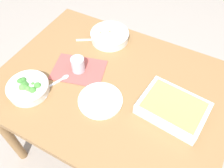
% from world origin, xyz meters
% --- Properties ---
extents(ground_plane, '(6.00, 6.00, 0.00)m').
position_xyz_m(ground_plane, '(0.00, 0.00, 0.00)').
color(ground_plane, '#9E9389').
extents(dining_table, '(1.20, 0.90, 0.74)m').
position_xyz_m(dining_table, '(0.00, 0.00, 0.65)').
color(dining_table, olive).
rests_on(dining_table, ground_plane).
extents(placemat, '(0.32, 0.27, 0.00)m').
position_xyz_m(placemat, '(-0.21, -0.00, 0.74)').
color(placemat, '#B24C47').
rests_on(placemat, dining_table).
extents(stew_bowl, '(0.23, 0.23, 0.06)m').
position_xyz_m(stew_bowl, '(-0.18, 0.30, 0.77)').
color(stew_bowl, silver).
rests_on(stew_bowl, dining_table).
extents(broccoli_bowl, '(0.21, 0.21, 0.07)m').
position_xyz_m(broccoli_bowl, '(-0.35, -0.24, 0.77)').
color(broccoli_bowl, silver).
rests_on(broccoli_bowl, dining_table).
extents(baking_dish, '(0.32, 0.25, 0.06)m').
position_xyz_m(baking_dish, '(0.33, -0.01, 0.77)').
color(baking_dish, silver).
rests_on(baking_dish, dining_table).
extents(drink_cup, '(0.07, 0.07, 0.08)m').
position_xyz_m(drink_cup, '(-0.21, -0.00, 0.78)').
color(drink_cup, '#B2BCC6').
rests_on(drink_cup, dining_table).
extents(side_plate, '(0.22, 0.22, 0.01)m').
position_xyz_m(side_plate, '(-0.00, -0.12, 0.75)').
color(side_plate, silver).
rests_on(side_plate, dining_table).
extents(spoon_by_stew, '(0.16, 0.11, 0.01)m').
position_xyz_m(spoon_by_stew, '(-0.26, 0.25, 0.74)').
color(spoon_by_stew, silver).
rests_on(spoon_by_stew, dining_table).
extents(spoon_by_broccoli, '(0.18, 0.03, 0.01)m').
position_xyz_m(spoon_by_broccoli, '(-0.30, -0.24, 0.74)').
color(spoon_by_broccoli, silver).
rests_on(spoon_by_broccoli, dining_table).
extents(spoon_spare, '(0.09, 0.17, 0.01)m').
position_xyz_m(spoon_spare, '(-0.26, -0.12, 0.74)').
color(spoon_spare, silver).
rests_on(spoon_spare, dining_table).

